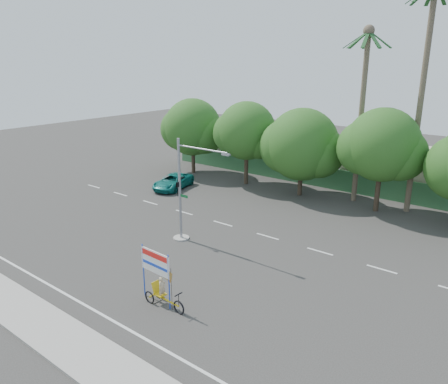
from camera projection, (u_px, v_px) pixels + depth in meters
The scene contains 14 objects.
ground at pixel (165, 270), 25.68m from camera, with size 120.00×120.00×0.00m, color #33302D.
sidewalk_near at pixel (48, 328), 20.04m from camera, with size 50.00×2.40×0.12m, color gray.
fence at pixel (327, 178), 41.52m from camera, with size 38.00×0.08×2.00m, color #336B3D.
building_left at pixel (265, 148), 50.52m from camera, with size 12.00×8.00×4.00m, color beige.
building_right at pixel (430, 174), 39.93m from camera, with size 14.00×8.00×3.60m, color beige.
tree_far_left at pixel (192, 129), 46.10m from camera, with size 7.14×6.00×7.96m.
tree_left at pixel (246, 133), 41.87m from camera, with size 6.66×5.60×8.07m.
tree_center at pixel (302, 146), 38.50m from camera, with size 7.62×6.40×7.85m.
tree_right at pixel (382, 148), 34.12m from camera, with size 6.90×5.80×8.36m.
palm_tall at pixel (424, 79), 32.49m from camera, with size 3.73×3.79×17.45m.
palm_short at pixel (363, 97), 35.63m from camera, with size 3.73×3.79×14.45m.
traffic_signal at pixel (183, 199), 29.11m from camera, with size 4.72×1.10×7.00m.
trike_billboard at pixel (160, 283), 21.82m from camera, with size 3.02×0.72×2.97m.
pickup_truck at pixel (173, 182), 41.49m from camera, with size 2.27×4.91×1.37m, color #0F6F67.
Camera 1 is at (17.09, -16.05, 11.97)m, focal length 35.00 mm.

